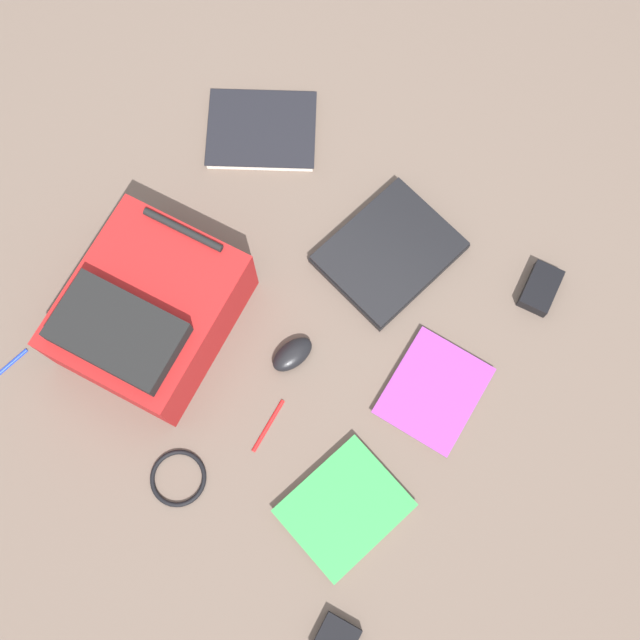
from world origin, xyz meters
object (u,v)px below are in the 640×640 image
object	(u,v)px
computer_mouse	(292,354)
pen_blue	(268,425)
book_manual	(344,508)
book_comic	(262,130)
book_red	(434,391)
backpack	(148,313)
pen_black	(2,370)
cable_coil	(178,478)
power_brick	(541,288)
laptop	(389,252)
earbud_pouch	(336,639)

from	to	relation	value
computer_mouse	pen_blue	size ratio (longest dim) A/B	0.79
book_manual	book_comic	world-z (taller)	same
book_manual	book_red	bearing A→B (deg)	-92.74
backpack	book_manual	bearing A→B (deg)	171.92
backpack	book_red	bearing A→B (deg)	-158.24
book_red	pen_blue	bearing A→B (deg)	47.46
book_comic	pen_black	distance (m)	0.84
cable_coil	power_brick	world-z (taller)	power_brick
book_red	pen_black	bearing A→B (deg)	32.95
pen_black	pen_blue	world-z (taller)	same
laptop	computer_mouse	distance (m)	0.34
power_brick	book_comic	bearing A→B (deg)	3.43
laptop	book_comic	distance (m)	0.45
pen_black	book_comic	bearing A→B (deg)	-97.70
book_manual	cable_coil	size ratio (longest dim) A/B	2.27
laptop	power_brick	bearing A→B (deg)	-158.69
computer_mouse	book_red	bearing A→B (deg)	-143.56
computer_mouse	power_brick	size ratio (longest dim) A/B	0.90
book_comic	computer_mouse	world-z (taller)	computer_mouse
backpack	computer_mouse	bearing A→B (deg)	-157.70
computer_mouse	cable_coil	xyz separation A→B (m)	(0.04, 0.37, -0.01)
computer_mouse	cable_coil	distance (m)	0.37
computer_mouse	cable_coil	size ratio (longest dim) A/B	0.84
power_brick	pen_black	xyz separation A→B (m)	(0.89, 0.88, -0.01)
book_comic	power_brick	xyz separation A→B (m)	(-0.78, -0.05, 0.01)
laptop	book_red	size ratio (longest dim) A/B	1.39
book_red	cable_coil	xyz separation A→B (m)	(0.35, 0.48, -0.00)
book_red	pen_blue	xyz separation A→B (m)	(0.26, 0.28, -0.00)
backpack	laptop	distance (m)	0.57
book_comic	power_brick	size ratio (longest dim) A/B	2.99
book_comic	earbud_pouch	distance (m)	1.18
earbud_pouch	laptop	bearing A→B (deg)	-62.94
power_brick	laptop	bearing A→B (deg)	21.31
book_manual	computer_mouse	bearing A→B (deg)	-35.38
backpack	cable_coil	bearing A→B (deg)	136.76
book_red	power_brick	xyz separation A→B (m)	(-0.07, -0.34, 0.01)
backpack	book_comic	size ratio (longest dim) A/B	1.25
book_red	earbud_pouch	distance (m)	0.56
cable_coil	earbud_pouch	bearing A→B (deg)	172.41
cable_coil	book_red	bearing A→B (deg)	-125.45
book_comic	computer_mouse	xyz separation A→B (m)	(-0.40, 0.42, 0.01)
cable_coil	pen_blue	world-z (taller)	same
backpack	book_comic	bearing A→B (deg)	-79.13
earbud_pouch	backpack	bearing A→B (deg)	-22.85
book_red	earbud_pouch	bearing A→B (deg)	102.54
laptop	pen_blue	size ratio (longest dim) A/B	2.61
laptop	earbud_pouch	size ratio (longest dim) A/B	4.30
book_comic	computer_mouse	bearing A→B (deg)	133.94
laptop	cable_coil	size ratio (longest dim) A/B	2.75
pen_blue	earbud_pouch	xyz separation A→B (m)	(-0.38, 0.27, 0.01)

